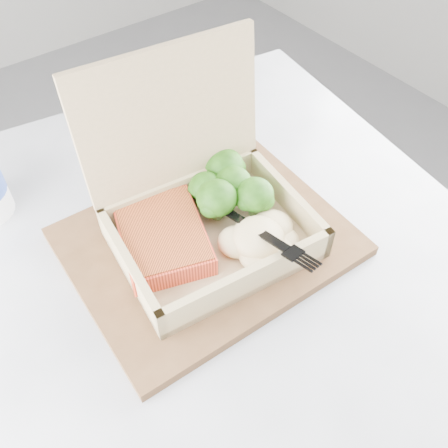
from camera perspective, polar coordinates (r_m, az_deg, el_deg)
cafe_table at (r=0.80m, az=-2.70°, el=-10.75°), size 0.83×0.83×0.71m
serving_tray at (r=0.65m, az=-1.91°, el=-2.00°), size 0.35×0.29×0.01m
takeout_container at (r=0.61m, az=-2.89°, el=2.98°), size 0.25×0.23×0.22m
salmon_fillet at (r=0.62m, az=-7.03°, el=-1.50°), size 0.14×0.16×0.03m
broccoli_pile at (r=0.66m, az=1.04°, el=4.06°), size 0.12×0.12×0.04m
mashed_potatoes at (r=0.61m, az=3.89°, el=-1.55°), size 0.11×0.09×0.04m
plastic_fork at (r=0.60m, az=2.34°, el=0.45°), size 0.03×0.15×0.02m
receipt at (r=0.77m, az=-8.69°, el=7.08°), size 0.07×0.13×0.00m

